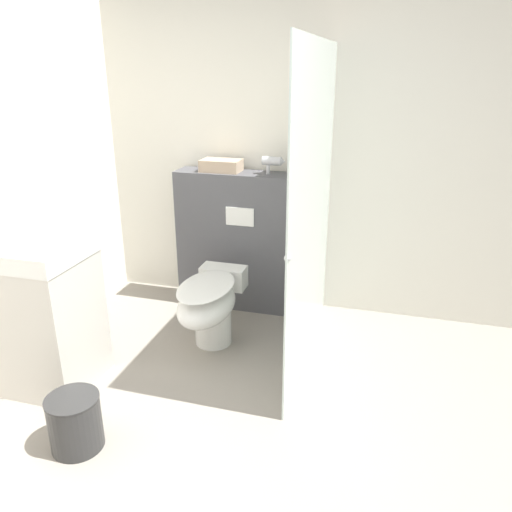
{
  "coord_description": "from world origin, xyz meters",
  "views": [
    {
      "loc": [
        0.89,
        -1.58,
        1.85
      ],
      "look_at": [
        0.08,
        1.29,
        0.72
      ],
      "focal_mm": 35.0,
      "sensor_mm": 36.0,
      "label": 1
    }
  ],
  "objects_px": {
    "hair_drier": "(273,162)",
    "waste_bin": "(75,422)",
    "toilet": "(210,305)",
    "sink_vanity": "(44,314)"
  },
  "relations": [
    {
      "from": "hair_drier",
      "to": "waste_bin",
      "type": "xyz_separation_m",
      "value": [
        -0.58,
        -1.82,
        -1.05
      ]
    },
    {
      "from": "sink_vanity",
      "to": "hair_drier",
      "type": "distance_m",
      "value": 1.87
    },
    {
      "from": "sink_vanity",
      "to": "hair_drier",
      "type": "relative_size",
      "value": 6.23
    },
    {
      "from": "toilet",
      "to": "hair_drier",
      "type": "distance_m",
      "value": 1.15
    },
    {
      "from": "waste_bin",
      "to": "sink_vanity",
      "type": "bearing_deg",
      "value": 136.24
    },
    {
      "from": "sink_vanity",
      "to": "waste_bin",
      "type": "xyz_separation_m",
      "value": [
        0.49,
        -0.47,
        -0.32
      ]
    },
    {
      "from": "toilet",
      "to": "waste_bin",
      "type": "relative_size",
      "value": 2.45
    },
    {
      "from": "toilet",
      "to": "hair_drier",
      "type": "bearing_deg",
      "value": 68.71
    },
    {
      "from": "toilet",
      "to": "waste_bin",
      "type": "xyz_separation_m",
      "value": [
        -0.31,
        -1.14,
        -0.17
      ]
    },
    {
      "from": "sink_vanity",
      "to": "waste_bin",
      "type": "distance_m",
      "value": 0.75
    }
  ]
}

